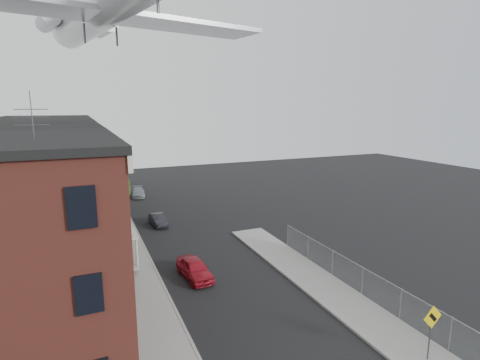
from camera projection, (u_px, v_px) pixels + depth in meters
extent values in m
cube|color=gray|center=(119.00, 230.00, 35.45)|extent=(3.00, 62.00, 0.12)
cube|color=gray|center=(332.00, 292.00, 23.53)|extent=(3.00, 26.00, 0.12)
cube|color=gray|center=(135.00, 228.00, 36.01)|extent=(0.15, 62.00, 0.14)
cube|color=gray|center=(312.00, 297.00, 22.97)|extent=(0.15, 26.00, 0.14)
cube|color=#3A1B12|center=(1.00, 256.00, 16.66)|extent=(10.00, 12.00, 10.00)
cube|color=beige|center=(113.00, 146.00, 17.72)|extent=(0.16, 12.20, 0.60)
cylinder|color=#515156|center=(32.00, 117.00, 14.44)|extent=(0.04, 0.04, 2.00)
cube|color=#60605E|center=(26.00, 205.00, 25.21)|extent=(10.00, 7.00, 10.00)
cube|color=black|center=(17.00, 128.00, 24.21)|extent=(10.25, 7.00, 0.30)
cube|color=gray|center=(121.00, 254.00, 28.37)|extent=(1.80, 6.40, 0.25)
cube|color=beige|center=(119.00, 226.00, 27.94)|extent=(1.90, 6.50, 0.15)
cube|color=slate|center=(36.00, 185.00, 31.51)|extent=(10.00, 7.00, 10.00)
cube|color=black|center=(29.00, 124.00, 30.51)|extent=(10.25, 7.00, 0.30)
cube|color=gray|center=(113.00, 227.00, 34.67)|extent=(1.80, 6.40, 0.25)
cube|color=beige|center=(111.00, 204.00, 34.25)|extent=(1.90, 6.50, 0.15)
cube|color=#60605E|center=(42.00, 172.00, 37.81)|extent=(10.00, 7.00, 10.00)
cube|color=black|center=(37.00, 121.00, 36.81)|extent=(10.25, 7.00, 0.30)
cube|color=gray|center=(107.00, 208.00, 40.97)|extent=(1.80, 6.40, 0.25)
cube|color=beige|center=(106.00, 189.00, 40.55)|extent=(1.90, 6.50, 0.15)
cube|color=slate|center=(47.00, 163.00, 44.11)|extent=(10.00, 7.00, 10.00)
cube|color=black|center=(43.00, 119.00, 43.11)|extent=(10.25, 7.00, 0.30)
cube|color=gray|center=(103.00, 195.00, 47.28)|extent=(1.80, 6.40, 0.25)
cube|color=beige|center=(102.00, 178.00, 46.85)|extent=(1.90, 6.50, 0.15)
cube|color=#60605E|center=(51.00, 156.00, 50.41)|extent=(10.00, 7.00, 10.00)
cube|color=black|center=(47.00, 117.00, 49.41)|extent=(10.25, 7.00, 0.30)
cube|color=gray|center=(100.00, 184.00, 53.58)|extent=(1.80, 6.40, 0.25)
cube|color=beige|center=(98.00, 169.00, 53.15)|extent=(1.90, 6.50, 0.15)
cylinder|color=gray|center=(450.00, 335.00, 17.65)|extent=(0.06, 0.06, 1.90)
cylinder|color=gray|center=(401.00, 305.00, 20.35)|extent=(0.06, 0.06, 1.90)
cylinder|color=gray|center=(362.00, 281.00, 23.05)|extent=(0.06, 0.06, 1.90)
cylinder|color=gray|center=(332.00, 263.00, 25.75)|extent=(0.06, 0.06, 1.90)
cylinder|color=gray|center=(308.00, 248.00, 28.45)|extent=(0.06, 0.06, 1.90)
cylinder|color=gray|center=(288.00, 236.00, 31.15)|extent=(0.06, 0.06, 1.90)
cube|color=gray|center=(363.00, 268.00, 22.87)|extent=(0.04, 18.00, 0.04)
cube|color=gray|center=(362.00, 281.00, 23.05)|extent=(0.02, 18.00, 1.80)
cylinder|color=#515156|center=(430.00, 336.00, 17.03)|extent=(0.07, 0.07, 2.60)
cube|color=yellow|center=(433.00, 317.00, 16.81)|extent=(1.10, 0.03, 1.10)
cube|color=black|center=(433.00, 317.00, 16.79)|extent=(0.52, 0.02, 0.52)
cylinder|color=black|center=(123.00, 198.00, 29.15)|extent=(0.26, 0.26, 9.00)
cube|color=black|center=(120.00, 150.00, 28.41)|extent=(1.80, 0.12, 0.12)
cylinder|color=black|center=(110.00, 148.00, 28.10)|extent=(0.08, 0.08, 0.25)
cylinder|color=black|center=(129.00, 147.00, 28.65)|extent=(0.08, 0.08, 0.25)
cylinder|color=black|center=(116.00, 208.00, 38.87)|extent=(0.24, 0.24, 2.40)
sphere|color=#123D10|center=(114.00, 185.00, 38.40)|extent=(3.20, 3.20, 3.20)
sphere|color=#123D10|center=(120.00, 191.00, 38.44)|extent=(2.24, 2.24, 2.24)
imported|color=#A51523|center=(195.00, 269.00, 25.53)|extent=(1.95, 4.08, 1.34)
imported|color=black|center=(158.00, 220.00, 36.84)|extent=(1.43, 3.49, 1.12)
imported|color=gray|center=(138.00, 192.00, 48.55)|extent=(2.01, 4.12, 1.15)
cylinder|color=white|center=(103.00, 5.00, 31.35)|extent=(9.05, 27.69, 3.67)
cone|color=white|center=(69.00, 32.00, 42.42)|extent=(4.28, 4.10, 3.67)
cube|color=#939399|center=(110.00, 16.00, 30.19)|extent=(27.92, 10.18, 0.40)
cylinder|color=#939399|center=(48.00, 20.00, 37.60)|extent=(2.71, 4.86, 1.83)
cylinder|color=#939399|center=(104.00, 26.00, 40.69)|extent=(2.71, 4.86, 1.83)
cube|color=white|center=(68.00, 0.00, 41.34)|extent=(1.15, 4.33, 6.42)
cylinder|color=#515156|center=(158.00, 1.00, 22.52)|extent=(0.18, 0.18, 1.38)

